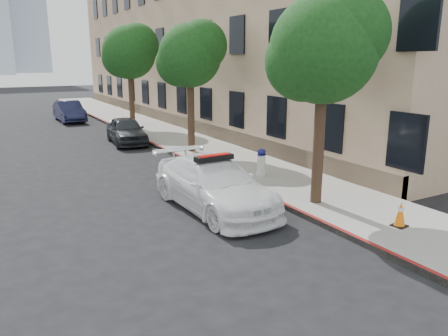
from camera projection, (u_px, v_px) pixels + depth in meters
name	position (u px, v px, depth m)	size (l,w,h in m)	color
ground	(190.00, 203.00, 12.47)	(120.00, 120.00, 0.00)	black
sidewalk	(171.00, 137.00, 22.61)	(3.20, 50.00, 0.15)	gray
curb_strip	(142.00, 140.00, 21.87)	(0.12, 50.00, 0.15)	maroon
building	(218.00, 43.00, 28.31)	(8.00, 36.00, 10.00)	tan
tree_near	(325.00, 48.00, 11.13)	(2.92, 2.82, 5.62)	black
tree_mid	(191.00, 55.00, 17.91)	(2.77, 2.64, 5.43)	black
tree_far	(130.00, 52.00, 24.60)	(3.10, 3.00, 5.81)	black
police_car	(214.00, 184.00, 11.89)	(2.07, 4.78, 1.52)	white
parked_car_mid	(126.00, 130.00, 21.11)	(1.51, 3.76, 1.28)	black
parked_car_far	(69.00, 111.00, 28.54)	(1.41, 4.05, 1.34)	#161938
fire_hydrant	(261.00, 162.00, 14.79)	(0.39, 0.35, 0.92)	silver
traffic_cone	(400.00, 214.00, 10.29)	(0.37, 0.37, 0.62)	black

